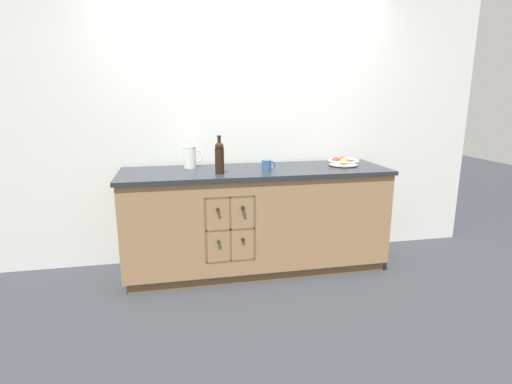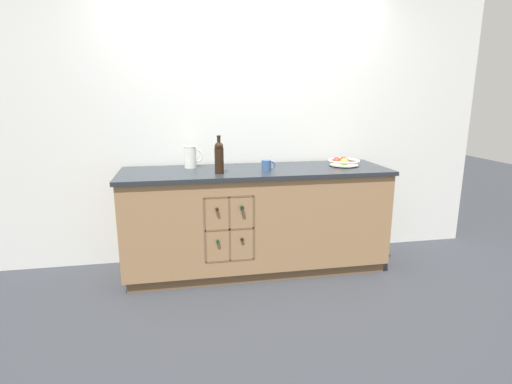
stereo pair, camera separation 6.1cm
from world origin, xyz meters
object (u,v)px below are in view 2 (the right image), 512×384
object	(u,v)px
white_pitcher	(191,156)
ceramic_mug	(267,166)
fruit_bowl	(344,162)
standing_wine_bottle	(219,157)

from	to	relation	value
white_pitcher	ceramic_mug	size ratio (longest dim) A/B	1.63
fruit_bowl	standing_wine_bottle	size ratio (longest dim) A/B	0.91
ceramic_mug	standing_wine_bottle	bearing A→B (deg)	-177.19
fruit_bowl	white_pitcher	size ratio (longest dim) A/B	1.47
fruit_bowl	standing_wine_bottle	bearing A→B (deg)	-172.37
white_pitcher	standing_wine_bottle	world-z (taller)	standing_wine_bottle
white_pitcher	ceramic_mug	distance (m)	0.70
ceramic_mug	standing_wine_bottle	xyz separation A→B (m)	(-0.40, -0.02, 0.09)
white_pitcher	standing_wine_bottle	bearing A→B (deg)	-55.69
fruit_bowl	white_pitcher	bearing A→B (deg)	172.87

